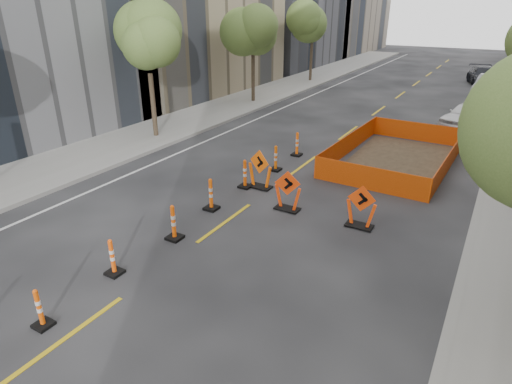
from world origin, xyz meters
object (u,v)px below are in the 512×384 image
Objects in this scene: chevron_sign_left at (260,169)px; parked_car_mid at (489,87)px; channelizer_3 at (173,222)px; channelizer_4 at (211,194)px; channelizer_7 at (297,144)px; chevron_sign_center at (288,191)px; chevron_sign_right at (361,207)px; channelizer_2 at (112,257)px; channelizer_6 at (276,158)px; parked_car_near at (468,115)px; channelizer_1 at (39,308)px; parked_car_far at (484,76)px; channelizer_5 at (245,174)px.

parked_car_mid is (6.27, 23.23, 0.05)m from chevron_sign_left.
channelizer_4 is (-0.22, 2.20, 0.01)m from channelizer_3.
chevron_sign_center reaches higher than channelizer_7.
chevron_sign_right is at bearing 37.80° from channelizer_3.
channelizer_4 is 4.97m from chevron_sign_right.
channelizer_2 is 0.68× the size of chevron_sign_left.
parked_car_near is (6.15, 11.53, 0.15)m from channelizer_6.
channelizer_1 is 38.39m from parked_car_far.
channelizer_1 is at bearing -126.90° from chevron_sign_right.
channelizer_5 reaches higher than channelizer_1.
channelizer_4 reaches higher than channelizer_5.
parked_car_near is 0.79× the size of parked_car_far.
channelizer_2 is 0.92× the size of channelizer_5.
channelizer_6 is at bearing 104.87° from chevron_sign_center.
channelizer_7 is at bearing 91.30° from channelizer_6.
channelizer_3 is 0.22× the size of parked_car_far.
parked_car_mid is (6.56, 27.90, 0.25)m from channelizer_3.
chevron_sign_left is 1.07× the size of chevron_sign_center.
channelizer_1 is 0.24× the size of parked_car_near.
channelizer_7 is 5.74m from chevron_sign_center.
chevron_sign_center is at bearing 59.59° from channelizer_3.
channelizer_5 is 0.23× the size of parked_car_mid.
channelizer_7 is (0.11, 4.40, -0.01)m from channelizer_5.
chevron_sign_left is 2.12m from chevron_sign_center.
chevron_sign_center is 2.52m from chevron_sign_right.
chevron_sign_left reaches higher than channelizer_3.
channelizer_5 is 2.45m from chevron_sign_center.
channelizer_3 reaches higher than channelizer_2.
chevron_sign_right is at bearing -33.56° from channelizer_6.
parked_car_mid is at bearing 76.77° from channelizer_3.
channelizer_3 is 0.27× the size of parked_car_near.
chevron_sign_center is 15.20m from parked_car_near.
chevron_sign_left is at bearing 88.07° from channelizer_1.
chevron_sign_left reaches higher than parked_car_near.
channelizer_2 is at bearing -94.58° from channelizer_3.
chevron_sign_left is (0.46, 6.86, 0.24)m from channelizer_2.
channelizer_4 reaches higher than channelizer_3.
chevron_sign_right reaches higher than channelizer_1.
parked_car_far reaches higher than chevron_sign_center.
parked_car_mid reaches higher than channelizer_3.
channelizer_4 is 0.80× the size of chevron_sign_right.
chevron_sign_left is 0.31× the size of parked_car_mid.
parked_car_mid is at bearing 70.76° from channelizer_7.
parked_car_mid reaches higher than parked_car_near.
chevron_sign_right reaches higher than channelizer_6.
channelizer_2 is 2.21m from channelizer_3.
channelizer_5 is at bearing -99.80° from parked_car_mid.
channelizer_5 is 4.86m from chevron_sign_right.
parked_car_far is at bearing 111.69° from parked_car_near.
parked_car_near is (1.54, 14.60, -0.01)m from chevron_sign_right.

